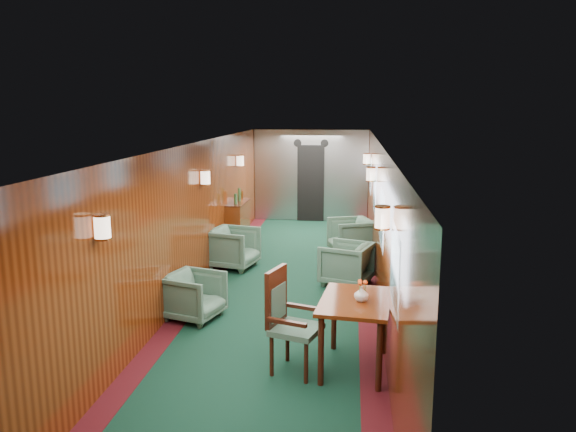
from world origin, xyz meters
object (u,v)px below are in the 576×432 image
(armchair_left_far, at_px, (233,248))
(armchair_right_near, at_px, (346,264))
(armchair_left_near, at_px, (194,296))
(credenza, at_px, (238,224))
(armchair_right_far, at_px, (350,236))
(dining_table, at_px, (355,311))
(side_chair, at_px, (287,316))

(armchair_left_far, bearing_deg, armchair_right_near, -96.49)
(armchair_left_near, height_order, armchair_left_far, armchair_left_far)
(credenza, relative_size, armchair_right_far, 1.56)
(armchair_left_far, xyz_separation_m, armchair_right_far, (2.17, 1.24, -0.01))
(dining_table, bearing_deg, armchair_left_near, 156.40)
(dining_table, height_order, armchair_left_far, dining_table)
(side_chair, bearing_deg, armchair_right_near, 97.57)
(side_chair, height_order, armchair_left_far, side_chair)
(side_chair, bearing_deg, armchair_left_far, 128.62)
(credenza, relative_size, armchair_right_near, 1.60)
(side_chair, bearing_deg, armchair_right_far, 100.99)
(armchair_left_near, bearing_deg, credenza, 20.09)
(dining_table, xyz_separation_m, armchair_right_near, (-0.14, 3.15, -0.34))
(armchair_right_near, relative_size, armchair_right_far, 0.97)
(dining_table, height_order, side_chair, side_chair)
(dining_table, bearing_deg, armchair_left_far, 126.34)
(credenza, distance_m, armchair_left_far, 1.57)
(side_chair, distance_m, armchair_left_near, 2.10)
(armchair_left_near, relative_size, armchair_right_near, 0.93)
(dining_table, distance_m, armchair_left_near, 2.64)
(armchair_left_near, xyz_separation_m, armchair_left_far, (0.02, 2.60, 0.04))
(credenza, distance_m, armchair_right_far, 2.43)
(armchair_left_far, bearing_deg, credenza, 22.00)
(dining_table, height_order, credenza, credenza)
(side_chair, relative_size, armchair_right_near, 1.50)
(armchair_left_near, bearing_deg, armchair_right_near, -32.08)
(credenza, xyz_separation_m, armchair_left_far, (0.23, -1.55, -0.13))
(armchair_left_near, bearing_deg, armchair_left_far, 16.75)
(side_chair, height_order, credenza, credenza)
(side_chair, xyz_separation_m, armchair_left_near, (-1.50, 1.43, -0.31))
(credenza, height_order, armchair_left_near, credenza)
(armchair_left_near, distance_m, armchair_left_far, 2.60)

